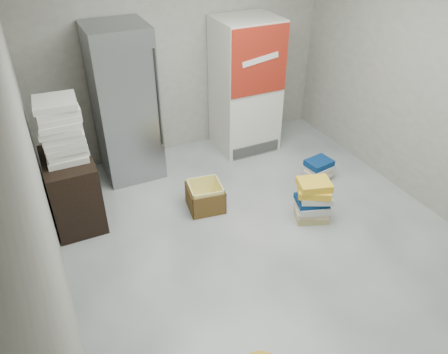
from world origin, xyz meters
TOP-DOWN VIEW (x-y plane):
  - ground at (0.00, 0.00)m, footprint 5.00×5.00m
  - room_shell at (0.00, 0.00)m, footprint 4.04×5.04m
  - steel_fridge at (-0.90, 2.13)m, footprint 0.70×0.72m
  - coke_cooler at (0.75, 2.12)m, footprint 0.80×0.73m
  - wood_shelf at (-1.73, 1.40)m, footprint 0.50×0.80m
  - supply_box_stack at (-1.71, 1.40)m, footprint 0.45×0.44m
  - phonebook_stack_main at (0.64, 0.28)m, footprint 0.46×0.41m
  - phonebook_stack_side at (1.19, 0.91)m, footprint 0.39×0.36m
  - cardboard_box at (-0.35, 0.98)m, footprint 0.45×0.45m

SIDE VIEW (x-z plane):
  - ground at x=0.00m, z-range 0.00..0.00m
  - cardboard_box at x=-0.35m, z-range -0.03..0.29m
  - phonebook_stack_side at x=1.19m, z-range 0.00..0.28m
  - phonebook_stack_main at x=0.64m, z-range 0.00..0.51m
  - wood_shelf at x=-1.73m, z-range 0.00..0.80m
  - coke_cooler at x=0.75m, z-range 0.00..1.80m
  - steel_fridge at x=-0.90m, z-range 0.00..1.90m
  - supply_box_stack at x=-1.71m, z-range 0.80..1.45m
  - room_shell at x=0.00m, z-range 0.39..3.21m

